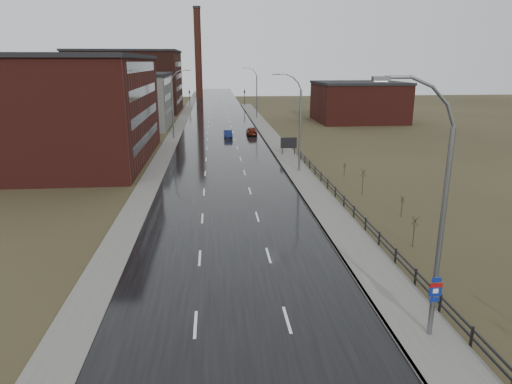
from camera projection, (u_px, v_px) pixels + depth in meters
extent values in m
plane|color=#2D2819|center=(248.00, 376.00, 19.01)|extent=(320.00, 320.00, 0.00)
cube|color=black|center=(221.00, 140.00, 76.44)|extent=(14.00, 300.00, 0.06)
cube|color=#595651|center=(299.00, 173.00, 53.25)|extent=(3.20, 180.00, 0.18)
cube|color=slate|center=(286.00, 173.00, 53.12)|extent=(0.16, 180.00, 0.18)
cube|color=#595651|center=(172.00, 140.00, 75.71)|extent=(2.40, 260.00, 0.12)
cube|color=#471914|center=(58.00, 111.00, 58.45)|extent=(22.00, 28.00, 13.00)
cube|color=black|center=(52.00, 56.00, 56.59)|extent=(22.44, 28.56, 0.50)
cube|color=black|center=(147.00, 137.00, 60.38)|extent=(0.06, 22.40, 1.20)
cube|color=black|center=(146.00, 114.00, 59.56)|extent=(0.06, 22.40, 1.20)
cube|color=black|center=(144.00, 91.00, 58.73)|extent=(0.06, 22.40, 1.20)
cube|color=black|center=(142.00, 67.00, 57.91)|extent=(0.06, 22.40, 1.20)
cube|color=slate|center=(128.00, 101.00, 90.72)|extent=(16.00, 20.00, 10.00)
cube|color=black|center=(126.00, 74.00, 89.28)|extent=(16.32, 20.40, 0.50)
cube|color=black|center=(170.00, 111.00, 91.98)|extent=(0.06, 16.00, 1.20)
cube|color=black|center=(169.00, 96.00, 91.15)|extent=(0.06, 16.00, 1.20)
cube|color=black|center=(168.00, 81.00, 90.32)|extent=(0.06, 16.00, 1.20)
cube|color=#331611|center=(128.00, 82.00, 118.31)|extent=(26.00, 24.00, 15.00)
cube|color=black|center=(126.00, 51.00, 116.18)|extent=(26.52, 24.48, 0.50)
cube|color=black|center=(180.00, 99.00, 120.70)|extent=(0.06, 19.20, 1.20)
cube|color=black|center=(179.00, 88.00, 119.87)|extent=(0.06, 19.20, 1.20)
cube|color=black|center=(179.00, 76.00, 119.04)|extent=(0.06, 19.20, 1.20)
cube|color=black|center=(178.00, 64.00, 118.22)|extent=(0.06, 19.20, 1.20)
cube|color=#471914|center=(358.00, 103.00, 99.08)|extent=(18.00, 16.00, 8.00)
cube|color=black|center=(360.00, 83.00, 97.91)|extent=(18.36, 16.32, 0.50)
cylinder|color=#331611|center=(198.00, 55.00, 157.96)|extent=(2.40, 2.40, 30.00)
cylinder|color=black|center=(197.00, 7.00, 153.75)|extent=(2.70, 2.70, 0.80)
cylinder|color=slate|center=(440.00, 239.00, 20.32)|extent=(0.24, 0.24, 10.00)
cylinder|color=slate|center=(451.00, 116.00, 18.80)|extent=(0.57, 0.14, 1.12)
cylinder|color=slate|center=(440.00, 96.00, 18.53)|extent=(0.91, 0.14, 0.91)
cylinder|color=slate|center=(422.00, 82.00, 18.31)|extent=(1.12, 0.14, 0.57)
cylinder|color=slate|center=(399.00, 77.00, 18.17)|extent=(1.15, 0.14, 0.14)
cube|color=slate|center=(381.00, 79.00, 18.12)|extent=(0.70, 0.28, 0.18)
cube|color=silver|center=(381.00, 81.00, 18.15)|extent=(0.50, 0.20, 0.04)
cube|color=navy|center=(437.00, 280.00, 20.74)|extent=(0.45, 0.04, 0.22)
cube|color=navy|center=(436.00, 290.00, 20.88)|extent=(0.60, 0.04, 0.65)
cube|color=maroon|center=(436.00, 285.00, 20.81)|extent=(0.60, 0.04, 0.20)
cube|color=navy|center=(434.00, 300.00, 21.02)|extent=(0.45, 0.04, 0.22)
cube|color=silver|center=(436.00, 291.00, 20.88)|extent=(0.26, 0.02, 0.22)
cylinder|color=slate|center=(300.00, 132.00, 52.94)|extent=(0.24, 0.24, 9.50)
cylinder|color=slate|center=(300.00, 87.00, 51.51)|extent=(0.51, 0.14, 0.98)
cylinder|color=slate|center=(296.00, 80.00, 51.27)|extent=(0.81, 0.14, 0.81)
cylinder|color=slate|center=(290.00, 76.00, 51.08)|extent=(0.98, 0.14, 0.51)
cylinder|color=slate|center=(282.00, 74.00, 50.96)|extent=(1.01, 0.14, 0.14)
cube|color=slate|center=(276.00, 75.00, 50.91)|extent=(0.70, 0.28, 0.18)
cube|color=silver|center=(276.00, 76.00, 50.94)|extent=(0.50, 0.20, 0.04)
cylinder|color=slate|center=(173.00, 110.00, 76.35)|extent=(0.24, 0.24, 9.50)
cylinder|color=slate|center=(172.00, 79.00, 74.95)|extent=(0.51, 0.14, 0.98)
cylinder|color=slate|center=(175.00, 74.00, 74.80)|extent=(0.81, 0.14, 0.81)
cylinder|color=slate|center=(179.00, 71.00, 74.73)|extent=(0.98, 0.14, 0.51)
cylinder|color=slate|center=(184.00, 70.00, 74.76)|extent=(1.01, 0.14, 0.14)
cube|color=slate|center=(188.00, 71.00, 74.83)|extent=(0.70, 0.28, 0.18)
cube|color=silver|center=(188.00, 71.00, 74.86)|extent=(0.50, 0.20, 0.04)
cylinder|color=slate|center=(257.00, 97.00, 104.64)|extent=(0.24, 0.24, 9.50)
cylinder|color=slate|center=(256.00, 74.00, 103.21)|extent=(0.51, 0.14, 0.98)
cylinder|color=slate|center=(254.00, 71.00, 102.97)|extent=(0.81, 0.14, 0.81)
cylinder|color=slate|center=(251.00, 69.00, 102.77)|extent=(0.98, 0.14, 0.51)
cylinder|color=slate|center=(247.00, 68.00, 102.65)|extent=(1.01, 0.14, 0.14)
cube|color=slate|center=(244.00, 68.00, 102.61)|extent=(0.70, 0.28, 0.18)
cube|color=silver|center=(244.00, 69.00, 102.63)|extent=(0.50, 0.20, 0.04)
cube|color=black|center=(472.00, 337.00, 20.72)|extent=(0.10, 0.10, 1.10)
cube|color=black|center=(440.00, 304.00, 23.59)|extent=(0.10, 0.10, 1.10)
cube|color=black|center=(415.00, 277.00, 26.47)|extent=(0.10, 0.10, 1.10)
cube|color=black|center=(395.00, 256.00, 29.34)|extent=(0.10, 0.10, 1.10)
cube|color=black|center=(379.00, 239.00, 32.21)|extent=(0.10, 0.10, 1.10)
cube|color=black|center=(365.00, 224.00, 35.08)|extent=(0.10, 0.10, 1.10)
cube|color=black|center=(354.00, 212.00, 37.95)|extent=(0.10, 0.10, 1.10)
cube|color=black|center=(344.00, 202.00, 40.83)|extent=(0.10, 0.10, 1.10)
cube|color=black|center=(335.00, 192.00, 43.70)|extent=(0.10, 0.10, 1.10)
cube|color=black|center=(328.00, 184.00, 46.57)|extent=(0.10, 0.10, 1.10)
cube|color=black|center=(321.00, 177.00, 49.44)|extent=(0.10, 0.10, 1.10)
cube|color=black|center=(315.00, 171.00, 52.31)|extent=(0.10, 0.10, 1.10)
cube|color=black|center=(310.00, 165.00, 55.19)|extent=(0.10, 0.10, 1.10)
cube|color=black|center=(305.00, 160.00, 58.06)|extent=(0.10, 0.10, 1.10)
cube|color=black|center=(301.00, 155.00, 60.93)|extent=(0.10, 0.10, 1.10)
cube|color=black|center=(356.00, 209.00, 37.37)|extent=(0.08, 53.00, 0.10)
cube|color=black|center=(356.00, 214.00, 37.48)|extent=(0.08, 53.00, 0.10)
cylinder|color=#382D23|center=(413.00, 236.00, 32.00)|extent=(0.08, 0.08, 1.68)
cylinder|color=#382D23|center=(416.00, 221.00, 31.70)|extent=(0.04, 0.57, 0.67)
cylinder|color=#382D23|center=(415.00, 221.00, 31.75)|extent=(0.54, 0.22, 0.68)
cylinder|color=#382D23|center=(414.00, 221.00, 31.72)|extent=(0.33, 0.48, 0.68)
cylinder|color=#382D23|center=(415.00, 221.00, 31.67)|extent=(0.33, 0.48, 0.68)
cylinder|color=#382D23|center=(415.00, 221.00, 31.66)|extent=(0.54, 0.22, 0.68)
cylinder|color=#382D23|center=(402.00, 209.00, 38.36)|extent=(0.08, 0.08, 1.34)
cylinder|color=#382D23|center=(403.00, 199.00, 38.13)|extent=(0.04, 0.46, 0.54)
cylinder|color=#382D23|center=(402.00, 199.00, 38.17)|extent=(0.44, 0.18, 0.54)
cylinder|color=#382D23|center=(402.00, 199.00, 38.15)|extent=(0.27, 0.39, 0.55)
cylinder|color=#382D23|center=(402.00, 199.00, 38.09)|extent=(0.27, 0.39, 0.55)
cylinder|color=#382D23|center=(403.00, 199.00, 38.08)|extent=(0.44, 0.18, 0.54)
cylinder|color=#382D23|center=(363.00, 185.00, 44.63)|extent=(0.08, 0.08, 1.93)
cylinder|color=#382D23|center=(364.00, 173.00, 44.29)|extent=(0.04, 0.65, 0.76)
cylinder|color=#382D23|center=(363.00, 173.00, 44.33)|extent=(0.62, 0.24, 0.77)
cylinder|color=#382D23|center=(363.00, 173.00, 44.31)|extent=(0.37, 0.55, 0.78)
cylinder|color=#382D23|center=(363.00, 173.00, 44.25)|extent=(0.37, 0.55, 0.78)
cylinder|color=#382D23|center=(364.00, 173.00, 44.24)|extent=(0.62, 0.24, 0.77)
cylinder|color=#382D23|center=(344.00, 172.00, 51.75)|extent=(0.08, 0.08, 1.14)
cylinder|color=#382D23|center=(345.00, 165.00, 51.55)|extent=(0.04, 0.39, 0.46)
cylinder|color=#382D23|center=(345.00, 165.00, 51.59)|extent=(0.38, 0.16, 0.47)
cylinder|color=#382D23|center=(344.00, 165.00, 51.57)|extent=(0.23, 0.34, 0.47)
cylinder|color=#382D23|center=(344.00, 166.00, 51.51)|extent=(0.23, 0.34, 0.47)
cylinder|color=#382D23|center=(345.00, 166.00, 51.50)|extent=(0.38, 0.16, 0.47)
cube|color=black|center=(282.00, 149.00, 63.34)|extent=(0.10, 0.10, 1.80)
cube|color=black|center=(295.00, 149.00, 63.49)|extent=(0.10, 0.10, 1.80)
cube|color=silver|center=(289.00, 143.00, 63.12)|extent=(2.16, 0.08, 1.40)
cube|color=black|center=(289.00, 143.00, 63.07)|extent=(2.26, 0.04, 1.50)
cylinder|color=black|center=(190.00, 98.00, 132.47)|extent=(0.16, 0.16, 5.20)
imported|color=black|center=(189.00, 90.00, 131.88)|extent=(0.58, 2.73, 1.10)
sphere|color=#FF190C|center=(189.00, 89.00, 131.65)|extent=(0.18, 0.18, 0.18)
cylinder|color=black|center=(245.00, 97.00, 133.88)|extent=(0.16, 0.16, 5.20)
imported|color=black|center=(244.00, 90.00, 133.29)|extent=(0.58, 2.73, 1.10)
sphere|color=#FF190C|center=(244.00, 89.00, 133.06)|extent=(0.18, 0.18, 0.18)
imported|color=#0D1541|center=(228.00, 134.00, 77.85)|extent=(1.44, 3.96, 1.30)
imported|color=#4D180C|center=(252.00, 131.00, 80.89)|extent=(1.77, 4.36, 1.48)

